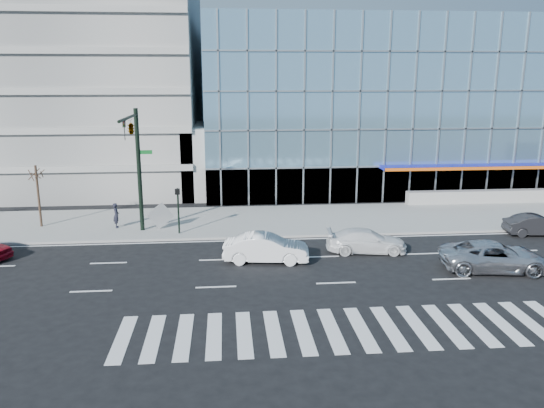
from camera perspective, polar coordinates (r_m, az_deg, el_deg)
The scene contains 14 objects.
ground at distance 30.73m, azimuth 5.37°, elevation -5.67°, with size 160.00×160.00×0.00m, color black.
sidewalk at distance 38.25m, azimuth 3.23°, elevation -1.65°, with size 120.00×8.00×0.15m, color gray.
theatre_building at distance 57.93m, azimuth 14.76°, elevation 10.54°, with size 42.00×26.00×15.00m, color #77A9C7.
parking_garage at distance 56.45m, azimuth -20.58°, elevation 12.61°, with size 24.00×24.00×20.00m, color gray.
ramp_block at distance 47.06m, azimuth -5.76°, elevation 4.81°, with size 6.00×8.00×6.00m, color gray.
traffic_signal at distance 33.79m, azimuth -14.66°, elevation 6.45°, with size 1.14×5.74×8.00m.
ped_signal_post at distance 34.53m, azimuth -10.08°, elevation 0.03°, with size 0.30×0.33×3.00m.
street_tree_near at distance 38.68m, azimuth -24.03°, elevation 2.98°, with size 1.10×1.10×4.23m.
silver_suv at distance 30.66m, azimuth 22.82°, elevation -5.22°, with size 2.58×5.59×1.55m, color silver.
white_suv at distance 31.70m, azimuth 10.10°, elevation -3.92°, with size 1.91×4.69×1.36m, color white.
white_sedan at distance 29.60m, azimuth -0.64°, elevation -4.77°, with size 1.65×4.74×1.56m, color white.
dark_sedan at distance 38.58m, azimuth 26.65°, elevation -2.04°, with size 1.43×4.11×1.35m, color black.
pedestrian at distance 37.18m, azimuth -16.41°, elevation -1.17°, with size 0.62×0.40×1.69m, color black.
tilted_panel at distance 36.11m, azimuth -11.89°, elevation -1.23°, with size 1.30×0.06×1.30m, color #9C9C9C.
Camera 1 is at (-5.41, -28.53, 10.06)m, focal length 35.00 mm.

